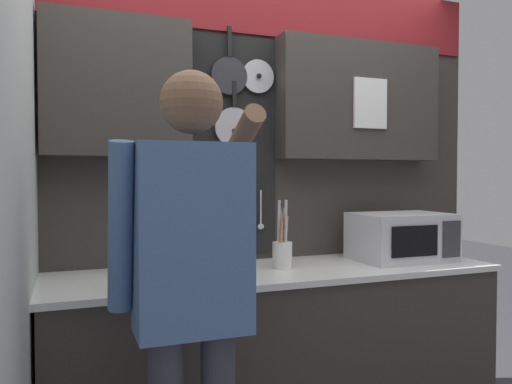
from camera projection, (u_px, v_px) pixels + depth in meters
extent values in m
cube|color=#38332D|center=(279.00, 360.00, 2.54)|extent=(2.24, 0.62, 0.88)
cube|color=white|center=(279.00, 272.00, 2.52)|extent=(2.27, 0.65, 0.03)
cube|color=#38332D|center=(256.00, 198.00, 2.82)|extent=(2.84, 0.04, 2.50)
cube|color=maroon|center=(258.00, 4.00, 2.76)|extent=(2.80, 0.02, 0.35)
cube|color=#38332D|center=(118.00, 86.00, 2.44)|extent=(0.71, 0.16, 0.69)
cube|color=#38332D|center=(359.00, 101.00, 2.93)|extent=(1.02, 0.16, 0.69)
cube|color=black|center=(232.00, 146.00, 2.73)|extent=(0.51, 0.01, 1.19)
cylinder|color=#2D2D33|center=(229.00, 76.00, 2.69)|extent=(0.20, 0.02, 0.20)
cube|color=black|center=(229.00, 42.00, 2.67)|extent=(0.02, 0.02, 0.16)
cylinder|color=#B7B7BC|center=(234.00, 127.00, 2.70)|extent=(0.22, 0.02, 0.22)
cube|color=black|center=(234.00, 94.00, 2.69)|extent=(0.02, 0.02, 0.14)
cylinder|color=black|center=(234.00, 176.00, 2.71)|extent=(0.25, 0.02, 0.25)
cube|color=black|center=(234.00, 141.00, 2.70)|extent=(0.02, 0.02, 0.13)
cylinder|color=black|center=(232.00, 229.00, 2.72)|extent=(0.25, 0.02, 0.25)
cube|color=black|center=(232.00, 194.00, 2.71)|extent=(0.02, 0.02, 0.13)
cylinder|color=silver|center=(258.00, 76.00, 2.75)|extent=(0.18, 0.01, 0.18)
sphere|color=black|center=(259.00, 76.00, 2.73)|extent=(0.03, 0.03, 0.03)
cylinder|color=silver|center=(205.00, 206.00, 2.66)|extent=(0.01, 0.01, 0.16)
ellipsoid|color=silver|center=(205.00, 223.00, 2.66)|extent=(0.04, 0.01, 0.03)
cylinder|color=red|center=(219.00, 210.00, 2.69)|extent=(0.01, 0.01, 0.21)
ellipsoid|color=red|center=(219.00, 232.00, 2.69)|extent=(0.04, 0.01, 0.03)
cylinder|color=silver|center=(233.00, 206.00, 2.72)|extent=(0.01, 0.01, 0.17)
ellipsoid|color=silver|center=(233.00, 223.00, 2.72)|extent=(0.04, 0.01, 0.04)
cylinder|color=silver|center=(247.00, 209.00, 2.75)|extent=(0.01, 0.01, 0.20)
ellipsoid|color=silver|center=(247.00, 229.00, 2.75)|extent=(0.04, 0.01, 0.04)
cylinder|color=silver|center=(261.00, 207.00, 2.77)|extent=(0.01, 0.01, 0.19)
ellipsoid|color=silver|center=(261.00, 227.00, 2.78)|extent=(0.04, 0.01, 0.03)
cube|color=white|center=(370.00, 103.00, 2.85)|extent=(0.21, 0.02, 0.29)
cube|color=silver|center=(20.00, 212.00, 1.74)|extent=(0.04, 1.60, 2.50)
cube|color=silver|center=(402.00, 237.00, 2.78)|extent=(0.52, 0.37, 0.26)
cube|color=black|center=(415.00, 241.00, 2.58)|extent=(0.29, 0.01, 0.16)
cube|color=#333338|center=(452.00, 239.00, 2.67)|extent=(0.11, 0.01, 0.20)
cube|color=brown|center=(203.00, 255.00, 2.37)|extent=(0.12, 0.16, 0.18)
cylinder|color=black|center=(197.00, 231.00, 2.33)|extent=(0.02, 0.03, 0.06)
cylinder|color=black|center=(200.00, 228.00, 2.33)|extent=(0.02, 0.03, 0.08)
cylinder|color=black|center=(202.00, 231.00, 2.34)|extent=(0.02, 0.02, 0.06)
cylinder|color=black|center=(205.00, 230.00, 2.34)|extent=(0.02, 0.03, 0.07)
cylinder|color=black|center=(207.00, 229.00, 2.34)|extent=(0.02, 0.03, 0.08)
cylinder|color=black|center=(210.00, 230.00, 2.35)|extent=(0.02, 0.03, 0.07)
cylinder|color=black|center=(213.00, 231.00, 2.35)|extent=(0.02, 0.03, 0.05)
cylinder|color=white|center=(283.00, 255.00, 2.52)|extent=(0.10, 0.10, 0.13)
cylinder|color=tan|center=(282.00, 240.00, 2.50)|extent=(0.02, 0.02, 0.19)
cylinder|color=red|center=(282.00, 235.00, 2.53)|extent=(0.05, 0.02, 0.23)
cylinder|color=tan|center=(282.00, 233.00, 2.53)|extent=(0.04, 0.01, 0.25)
cylinder|color=silver|center=(286.00, 229.00, 2.52)|extent=(0.03, 0.05, 0.30)
cylinder|color=silver|center=(279.00, 229.00, 2.54)|extent=(0.03, 0.06, 0.29)
cylinder|color=silver|center=(284.00, 231.00, 2.54)|extent=(0.05, 0.05, 0.27)
cylinder|color=tan|center=(286.00, 237.00, 2.53)|extent=(0.02, 0.04, 0.21)
cube|color=#4C6B9E|center=(192.00, 238.00, 1.68)|extent=(0.38, 0.22, 0.64)
sphere|color=brown|center=(191.00, 102.00, 1.66)|extent=(0.21, 0.21, 0.21)
cylinder|color=#4C6B9E|center=(121.00, 228.00, 1.62)|extent=(0.08, 0.19, 0.57)
cylinder|color=brown|center=(233.00, 153.00, 1.98)|extent=(0.08, 0.54, 0.33)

